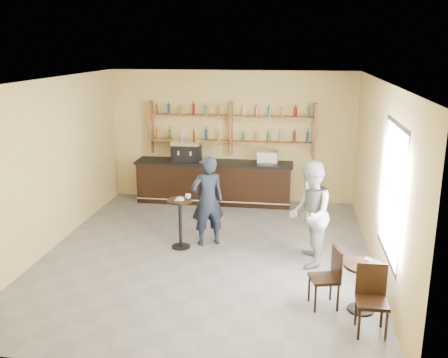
# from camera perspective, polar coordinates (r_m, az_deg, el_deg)

# --- Properties ---
(floor) EXTENTS (7.00, 7.00, 0.00)m
(floor) POSITION_cam_1_polar(r_m,az_deg,el_deg) (9.45, -1.92, -8.56)
(floor) COLOR slate
(floor) RESTS_ON ground
(ceiling) EXTENTS (7.00, 7.00, 0.00)m
(ceiling) POSITION_cam_1_polar(r_m,az_deg,el_deg) (8.67, -2.11, 11.18)
(ceiling) COLOR white
(ceiling) RESTS_ON wall_back
(wall_back) EXTENTS (7.00, 0.00, 7.00)m
(wall_back) POSITION_cam_1_polar(r_m,az_deg,el_deg) (12.31, 0.88, 4.88)
(wall_back) COLOR #E4C981
(wall_back) RESTS_ON floor
(wall_front) EXTENTS (7.00, 0.00, 7.00)m
(wall_front) POSITION_cam_1_polar(r_m,az_deg,el_deg) (5.69, -8.30, -7.80)
(wall_front) COLOR #E4C981
(wall_front) RESTS_ON floor
(wall_left) EXTENTS (0.00, 7.00, 7.00)m
(wall_left) POSITION_cam_1_polar(r_m,az_deg,el_deg) (9.90, -19.37, 1.45)
(wall_left) COLOR #E4C981
(wall_left) RESTS_ON floor
(wall_right) EXTENTS (0.00, 7.00, 7.00)m
(wall_right) POSITION_cam_1_polar(r_m,az_deg,el_deg) (8.91, 17.35, 0.16)
(wall_right) COLOR #E4C981
(wall_right) RESTS_ON floor
(window_pane) EXTENTS (0.00, 2.00, 2.00)m
(window_pane) POSITION_cam_1_polar(r_m,az_deg,el_deg) (7.74, 18.68, -1.41)
(window_pane) COLOR white
(window_pane) RESTS_ON wall_right
(window_frame) EXTENTS (0.04, 1.70, 2.10)m
(window_frame) POSITION_cam_1_polar(r_m,az_deg,el_deg) (7.74, 18.63, -1.41)
(window_frame) COLOR black
(window_frame) RESTS_ON wall_right
(shelf_unit) EXTENTS (4.00, 0.26, 1.40)m
(shelf_unit) POSITION_cam_1_polar(r_m,az_deg,el_deg) (12.14, 0.81, 5.74)
(shelf_unit) COLOR brown
(shelf_unit) RESTS_ON wall_back
(liquor_bottles) EXTENTS (3.68, 0.10, 1.00)m
(liquor_bottles) POSITION_cam_1_polar(r_m,az_deg,el_deg) (12.12, 0.81, 6.54)
(liquor_bottles) COLOR #8C5919
(liquor_bottles) RESTS_ON shelf_unit
(bar_counter) EXTENTS (3.83, 0.75, 1.04)m
(bar_counter) POSITION_cam_1_polar(r_m,az_deg,el_deg) (12.27, -1.14, -0.35)
(bar_counter) COLOR black
(bar_counter) RESTS_ON floor
(espresso_machine) EXTENTS (0.72, 0.48, 0.50)m
(espresso_machine) POSITION_cam_1_polar(r_m,az_deg,el_deg) (12.21, -4.31, 3.24)
(espresso_machine) COLOR black
(espresso_machine) RESTS_ON bar_counter
(pastry_case) EXTENTS (0.51, 0.42, 0.29)m
(pastry_case) POSITION_cam_1_polar(r_m,az_deg,el_deg) (11.97, 5.00, 2.48)
(pastry_case) COLOR silver
(pastry_case) RESTS_ON bar_counter
(pedestal_table) EXTENTS (0.53, 0.53, 0.97)m
(pedestal_table) POSITION_cam_1_polar(r_m,az_deg,el_deg) (9.60, -5.02, -5.11)
(pedestal_table) COLOR black
(pedestal_table) RESTS_ON floor
(napkin) EXTENTS (0.17, 0.17, 0.00)m
(napkin) POSITION_cam_1_polar(r_m,az_deg,el_deg) (9.44, -5.08, -2.35)
(napkin) COLOR white
(napkin) RESTS_ON pedestal_table
(donut) EXTENTS (0.14, 0.14, 0.04)m
(donut) POSITION_cam_1_polar(r_m,az_deg,el_deg) (9.43, -5.04, -2.23)
(donut) COLOR #D4954D
(donut) RESTS_ON napkin
(cup_pedestal) EXTENTS (0.13, 0.13, 0.09)m
(cup_pedestal) POSITION_cam_1_polar(r_m,az_deg,el_deg) (9.50, -4.13, -1.97)
(cup_pedestal) COLOR white
(cup_pedestal) RESTS_ON pedestal_table
(man_main) EXTENTS (0.77, 0.66, 1.78)m
(man_main) POSITION_cam_1_polar(r_m,az_deg,el_deg) (9.60, -1.90, -2.50)
(man_main) COLOR black
(man_main) RESTS_ON floor
(cafe_table) EXTENTS (0.72, 0.72, 0.74)m
(cafe_table) POSITION_cam_1_polar(r_m,az_deg,el_deg) (7.71, 15.52, -11.87)
(cafe_table) COLOR black
(cafe_table) RESTS_ON floor
(cup_cafe) EXTENTS (0.11, 0.11, 0.09)m
(cup_cafe) POSITION_cam_1_polar(r_m,az_deg,el_deg) (7.54, 16.12, -9.05)
(cup_cafe) COLOR white
(cup_cafe) RESTS_ON cafe_table
(chair_west) EXTENTS (0.48, 0.48, 0.92)m
(chair_west) POSITION_cam_1_polar(r_m,az_deg,el_deg) (7.66, 11.37, -11.02)
(chair_west) COLOR black
(chair_west) RESTS_ON floor
(chair_south) EXTENTS (0.41, 0.41, 0.95)m
(chair_south) POSITION_cam_1_polar(r_m,az_deg,el_deg) (7.14, 16.57, -13.29)
(chair_south) COLOR black
(chair_south) RESTS_ON floor
(patron_second) EXTENTS (0.72, 0.92, 1.88)m
(patron_second) POSITION_cam_1_polar(r_m,az_deg,el_deg) (8.82, 9.74, -3.98)
(patron_second) COLOR #929397
(patron_second) RESTS_ON floor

